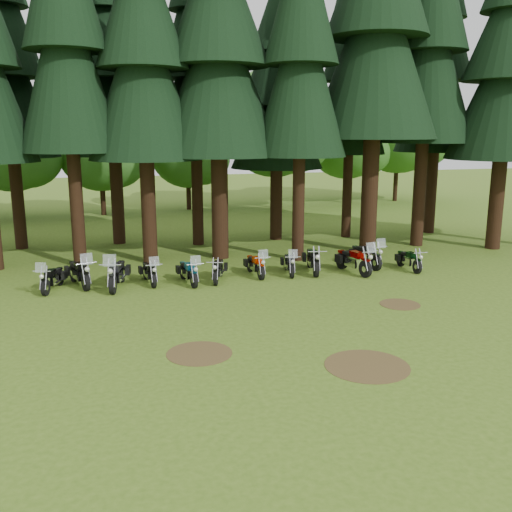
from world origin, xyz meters
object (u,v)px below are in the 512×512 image
(motorcycle_3, at_px, (149,273))
(motorcycle_6, at_px, (256,266))
(motorcycle_10, at_px, (366,256))
(motorcycle_7, at_px, (289,264))
(motorcycle_4, at_px, (188,273))
(motorcycle_8, at_px, (313,261))
(motorcycle_2, at_px, (117,275))
(motorcycle_5, at_px, (218,270))
(motorcycle_1, at_px, (79,274))
(motorcycle_11, at_px, (409,261))
(motorcycle_0, at_px, (52,279))
(motorcycle_9, at_px, (354,261))

(motorcycle_3, distance_m, motorcycle_6, 4.35)
(motorcycle_10, bearing_deg, motorcycle_7, 178.07)
(motorcycle_4, relative_size, motorcycle_6, 1.02)
(motorcycle_8, bearing_deg, motorcycle_6, -169.25)
(motorcycle_2, height_order, motorcycle_5, motorcycle_2)
(motorcycle_10, bearing_deg, motorcycle_1, 172.43)
(motorcycle_3, xyz_separation_m, motorcycle_4, (1.48, -0.42, 0.02))
(motorcycle_8, height_order, motorcycle_10, motorcycle_10)
(motorcycle_6, bearing_deg, motorcycle_7, -7.24)
(motorcycle_7, xyz_separation_m, motorcycle_11, (5.22, -0.68, -0.01))
(motorcycle_0, bearing_deg, motorcycle_2, 9.82)
(motorcycle_11, bearing_deg, motorcycle_2, 178.48)
(motorcycle_8, bearing_deg, motorcycle_9, -9.06)
(motorcycle_6, distance_m, motorcycle_7, 1.45)
(motorcycle_11, bearing_deg, motorcycle_0, 177.59)
(motorcycle_5, distance_m, motorcycle_8, 4.17)
(motorcycle_0, distance_m, motorcycle_2, 2.39)
(motorcycle_4, xyz_separation_m, motorcycle_11, (9.53, -0.33, -0.04))
(motorcycle_7, height_order, motorcycle_8, motorcycle_7)
(motorcycle_4, xyz_separation_m, motorcycle_7, (4.31, 0.35, -0.02))
(motorcycle_7, height_order, motorcycle_10, motorcycle_10)
(motorcycle_2, distance_m, motorcycle_7, 7.04)
(motorcycle_1, distance_m, motorcycle_6, 7.00)
(motorcycle_0, xyz_separation_m, motorcycle_1, (0.97, 0.34, 0.07))
(motorcycle_3, height_order, motorcycle_4, motorcycle_4)
(motorcycle_7, bearing_deg, motorcycle_9, -1.43)
(motorcycle_0, bearing_deg, motorcycle_10, 18.53)
(motorcycle_0, bearing_deg, motorcycle_6, 17.63)
(motorcycle_0, distance_m, motorcycle_3, 3.61)
(motorcycle_5, distance_m, motorcycle_9, 5.77)
(motorcycle_9, distance_m, motorcycle_10, 1.37)
(motorcycle_7, relative_size, motorcycle_10, 0.86)
(motorcycle_7, bearing_deg, motorcycle_1, -172.21)
(motorcycle_0, relative_size, motorcycle_2, 0.82)
(motorcycle_2, bearing_deg, motorcycle_8, 15.49)
(motorcycle_4, distance_m, motorcycle_6, 2.91)
(motorcycle_9, bearing_deg, motorcycle_1, 163.87)
(motorcycle_1, height_order, motorcycle_2, motorcycle_2)
(motorcycle_3, xyz_separation_m, motorcycle_6, (4.35, 0.04, 0.01))
(motorcycle_0, distance_m, motorcycle_11, 14.64)
(motorcycle_0, relative_size, motorcycle_9, 0.85)
(motorcycle_10, xyz_separation_m, motorcycle_11, (1.53, -1.03, -0.08))
(motorcycle_7, bearing_deg, motorcycle_0, -169.85)
(motorcycle_3, bearing_deg, motorcycle_6, -6.33)
(motorcycle_2, distance_m, motorcycle_10, 10.74)
(motorcycle_5, xyz_separation_m, motorcycle_6, (1.65, 0.33, 0.02))
(motorcycle_3, height_order, motorcycle_5, motorcycle_3)
(motorcycle_6, distance_m, motorcycle_9, 4.16)
(motorcycle_0, bearing_deg, motorcycle_7, 16.91)
(motorcycle_3, relative_size, motorcycle_7, 1.02)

